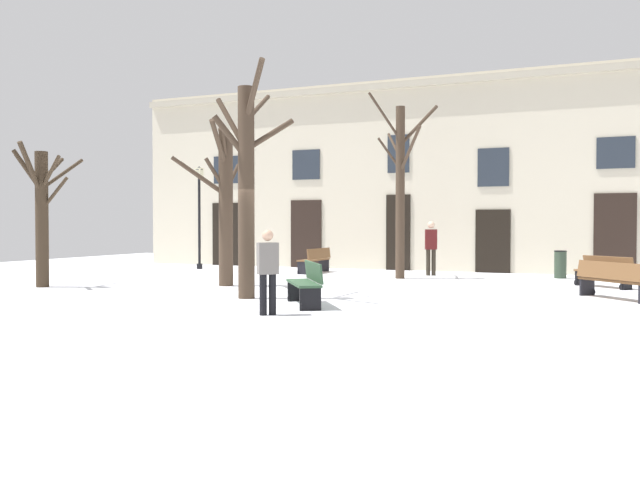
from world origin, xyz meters
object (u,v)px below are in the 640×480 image
streetlamp (199,206)px  bench_facing_shops (306,283)px  person_crossing_plaza (268,268)px  bench_back_to_back_right (613,280)px  tree_left_of_center (42,210)px  bench_far_corner (604,271)px  tree_center (247,182)px  tree_right_of_center (224,203)px  litter_bin (560,264)px  tree_foreground (401,185)px  person_near_bench (431,245)px  bench_near_lamp (315,260)px

streetlamp → bench_facing_shops: (8.32, -8.73, -1.89)m
streetlamp → person_crossing_plaza: streetlamp is taller
bench_back_to_back_right → bench_facing_shops: (-5.93, -3.76, 0.03)m
tree_left_of_center → bench_far_corner: bearing=22.6°
tree_left_of_center → bench_facing_shops: bearing=-6.7°
tree_center → tree_right_of_center: bearing=130.3°
streetlamp → bench_back_to_back_right: size_ratio=2.29×
tree_right_of_center → litter_bin: size_ratio=5.11×
tree_left_of_center → person_crossing_plaza: 8.68m
tree_right_of_center → person_crossing_plaza: tree_right_of_center is taller
tree_right_of_center → bench_back_to_back_right: 10.01m
tree_center → bench_far_corner: bearing=38.7°
streetlamp → tree_foreground: bearing=-8.7°
person_crossing_plaza → bench_facing_shops: bearing=45.8°
tree_center → streetlamp: tree_center is taller
tree_right_of_center → person_crossing_plaza: (3.83, -4.79, -1.39)m
tree_center → streetlamp: size_ratio=1.37×
litter_bin → person_near_bench: bearing=-173.2°
tree_left_of_center → person_near_bench: size_ratio=2.16×
litter_bin → person_crossing_plaza: (-4.53, -11.13, 0.44)m
tree_foreground → tree_left_of_center: (-8.14, -6.49, -0.83)m
tree_foreground → bench_far_corner: 6.40m
tree_center → person_near_bench: tree_center is taller
tree_right_of_center → tree_left_of_center: size_ratio=1.15×
tree_center → streetlamp: (-6.50, 8.00, -0.31)m
tree_left_of_center → bench_facing_shops: 8.47m
tree_right_of_center → person_crossing_plaza: bearing=-51.4°
tree_right_of_center → person_near_bench: bearing=53.4°
person_crossing_plaza → bench_back_to_back_right: bearing=0.0°
tree_foreground → bench_back_to_back_right: 7.52m
bench_far_corner → litter_bin: bearing=155.0°
bench_near_lamp → person_crossing_plaza: 10.82m
tree_center → tree_foreground: 6.95m
person_crossing_plaza → tree_foreground: bearing=48.5°
tree_center → person_crossing_plaza: tree_center is taller
tree_foreground → bench_back_to_back_right: tree_foreground is taller
tree_foreground → bench_facing_shops: size_ratio=3.27×
tree_left_of_center → bench_back_to_back_right: bearing=11.1°
bench_facing_shops → tree_left_of_center: bearing=-130.7°
bench_back_to_back_right → bench_facing_shops: bench_facing_shops is taller
tree_foreground → person_near_bench: tree_foreground is taller
litter_bin → bench_facing_shops: bearing=-115.2°
bench_back_to_back_right → bench_facing_shops: size_ratio=0.96×
tree_foreground → bench_far_corner: bearing=-6.6°
tree_right_of_center → bench_back_to_back_right: tree_right_of_center is taller
tree_foreground → bench_near_lamp: 4.35m
tree_center → tree_left_of_center: 6.47m
streetlamp → tree_left_of_center: bearing=-89.5°
bench_near_lamp → bench_facing_shops: bench_facing_shops is taller
tree_left_of_center → bench_back_to_back_right: size_ratio=2.29×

